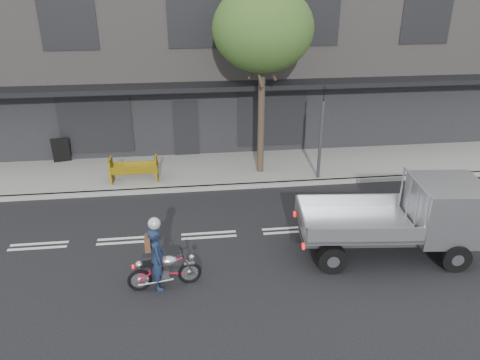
% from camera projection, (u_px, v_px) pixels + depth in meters
% --- Properties ---
extents(ground, '(80.00, 80.00, 0.00)m').
position_uv_depth(ground, '(209.00, 235.00, 13.68)').
color(ground, black).
rests_on(ground, ground).
extents(sidewalk, '(32.00, 3.20, 0.15)m').
position_uv_depth(sidewalk, '(201.00, 170.00, 17.90)').
color(sidewalk, gray).
rests_on(sidewalk, ground).
extents(kerb, '(32.00, 0.20, 0.15)m').
position_uv_depth(kerb, '(203.00, 188.00, 16.45)').
color(kerb, gray).
rests_on(kerb, ground).
extents(building_main, '(26.00, 10.00, 8.00)m').
position_uv_depth(building_main, '(192.00, 41.00, 22.25)').
color(building_main, slate).
rests_on(building_main, ground).
extents(street_tree, '(3.40, 3.40, 6.74)m').
position_uv_depth(street_tree, '(263.00, 29.00, 15.55)').
color(street_tree, '#382B21').
rests_on(street_tree, ground).
extents(traffic_light_pole, '(0.12, 0.12, 3.50)m').
position_uv_depth(traffic_light_pole, '(321.00, 139.00, 16.49)').
color(traffic_light_pole, '#2D2D30').
rests_on(traffic_light_pole, ground).
extents(motorcycle, '(1.80, 0.52, 0.93)m').
position_uv_depth(motorcycle, '(165.00, 270.00, 11.30)').
color(motorcycle, black).
rests_on(motorcycle, ground).
extents(rider, '(0.47, 0.64, 1.64)m').
position_uv_depth(rider, '(157.00, 258.00, 11.14)').
color(rider, '#172540').
rests_on(rider, ground).
extents(flatbed_ute, '(4.87, 2.36, 2.18)m').
position_uv_depth(flatbed_ute, '(429.00, 212.00, 12.35)').
color(flatbed_ute, black).
rests_on(flatbed_ute, ground).
extents(construction_barrier, '(1.71, 0.72, 0.95)m').
position_uv_depth(construction_barrier, '(133.00, 172.00, 16.41)').
color(construction_barrier, yellow).
rests_on(construction_barrier, sidewalk).
extents(sandwich_board, '(0.73, 0.56, 1.04)m').
position_uv_depth(sandwich_board, '(61.00, 150.00, 18.23)').
color(sandwich_board, black).
rests_on(sandwich_board, sidewalk).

